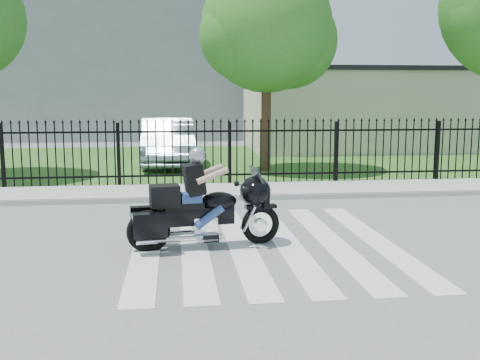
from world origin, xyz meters
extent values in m
plane|color=slate|center=(0.00, 0.00, 0.00)|extent=(120.00, 120.00, 0.00)
cube|color=#ADAAA3|center=(0.00, 5.00, 0.06)|extent=(40.00, 2.00, 0.12)
cube|color=#ADAAA3|center=(0.00, 4.00, 0.06)|extent=(40.00, 0.12, 0.12)
cube|color=#28581E|center=(0.00, 12.00, 0.01)|extent=(40.00, 12.00, 0.02)
cube|color=black|center=(0.00, 6.00, 0.35)|extent=(26.00, 0.04, 0.05)
cube|color=black|center=(0.00, 6.00, 1.55)|extent=(26.00, 0.04, 0.05)
cylinder|color=#382316|center=(1.50, 9.00, 2.08)|extent=(0.32, 0.32, 4.16)
sphere|color=#2A7020|center=(1.50, 9.00, 4.68)|extent=(4.20, 4.20, 4.20)
cube|color=beige|center=(7.00, 16.00, 1.75)|extent=(10.00, 6.00, 3.50)
cube|color=black|center=(7.00, 16.00, 3.60)|extent=(10.20, 6.20, 0.20)
cube|color=gray|center=(-3.00, 26.00, 6.00)|extent=(15.00, 10.00, 12.00)
torus|color=black|center=(-0.05, 0.10, 0.33)|extent=(0.69, 0.22, 0.68)
torus|color=black|center=(-1.95, -0.17, 0.33)|extent=(0.74, 0.25, 0.72)
cube|color=black|center=(-1.17, -0.06, 0.54)|extent=(1.31, 0.42, 0.30)
ellipsoid|color=black|center=(-0.78, 0.00, 0.77)|extent=(0.66, 0.48, 0.33)
cube|color=black|center=(-1.37, -0.09, 0.73)|extent=(0.68, 0.40, 0.10)
cube|color=silver|center=(-1.02, -0.04, 0.38)|extent=(0.43, 0.35, 0.30)
ellipsoid|color=black|center=(-0.14, 0.09, 0.91)|extent=(0.63, 0.78, 0.53)
cube|color=black|center=(-1.68, -0.13, 0.91)|extent=(0.52, 0.44, 0.36)
cube|color=navy|center=(-1.25, -0.07, 0.85)|extent=(0.37, 0.34, 0.18)
sphere|color=#A0A3A8|center=(-1.13, -0.05, 1.56)|extent=(0.29, 0.29, 0.29)
imported|color=#9DACC6|center=(-1.73, 10.81, 0.86)|extent=(1.87, 5.14, 1.68)
camera|label=1|loc=(-1.51, -9.27, 2.58)|focal=42.00mm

